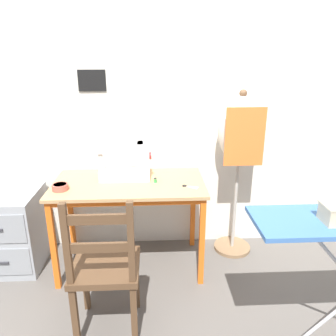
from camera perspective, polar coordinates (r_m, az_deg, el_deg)
The scene contains 10 objects.
ground_plane at distance 2.63m, azimuth -6.65°, elevation -20.08°, with size 14.00×14.00×0.00m, color #5B5651.
wall_back at distance 2.74m, azimuth -6.82°, elevation 11.04°, with size 10.00×0.06×2.55m.
sewing_table at distance 2.54m, azimuth -6.81°, elevation -4.36°, with size 1.15×0.62×0.73m.
sewing_machine at distance 2.54m, azimuth -7.08°, elevation 1.00°, with size 0.40×0.16×0.32m.
fabric_bowl at distance 2.48m, azimuth -18.26°, elevation -3.14°, with size 0.12×0.12×0.05m.
scissors at distance 2.42m, azimuth 3.43°, elevation -3.21°, with size 0.12×0.08×0.01m.
thread_spool_near_machine at distance 2.48m, azimuth -2.23°, elevation -2.20°, with size 0.03×0.03×0.04m.
wooden_chair at distance 2.07m, azimuth -10.89°, elevation -16.90°, with size 0.40×0.38×0.94m.
filing_cabinet at distance 2.97m, azimuth -25.41°, elevation -9.64°, with size 0.45×0.51×0.63m.
dress_form at distance 2.69m, azimuth 12.44°, elevation 5.11°, with size 0.36×0.32×1.41m.
Camera 1 is at (0.18, -2.03, 1.65)m, focal length 35.00 mm.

